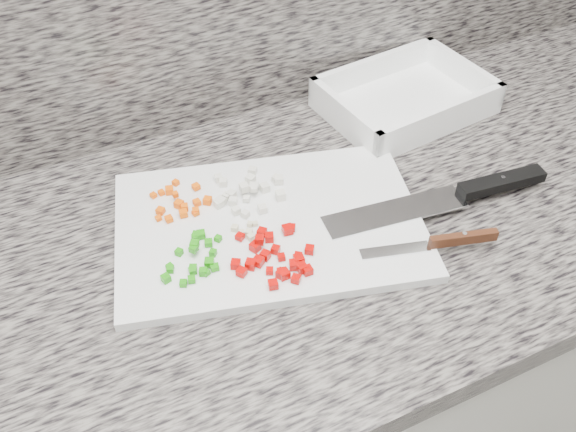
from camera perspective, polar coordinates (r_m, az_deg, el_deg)
name	(u,v)px	position (r m, az deg, el deg)	size (l,w,h in m)	color
cabinet	(245,417)	(1.28, -3.86, -17.39)	(3.92, 0.62, 0.86)	beige
countertop	(230,258)	(0.91, -5.19, -3.70)	(3.96, 0.64, 0.04)	#69635C
cutting_board	(269,225)	(0.91, -1.67, -0.82)	(0.43, 0.29, 0.01)	silver
carrot_pile	(181,202)	(0.94, -9.49, 1.21)	(0.09, 0.09, 0.02)	#F25705
onion_pile	(248,191)	(0.95, -3.62, 2.20)	(0.12, 0.10, 0.02)	silver
green_pepper_pile	(196,257)	(0.86, -8.16, -3.66)	(0.10, 0.09, 0.02)	#1E8D0C
red_pepper_pile	(276,257)	(0.85, -1.11, -3.71)	(0.12, 0.12, 0.02)	#B50502
garlic_pile	(244,232)	(0.89, -3.89, -1.39)	(0.04, 0.04, 0.01)	beige
chef_knife	(466,192)	(0.98, 15.54, 2.07)	(0.35, 0.08, 0.02)	silver
paring_knife	(446,241)	(0.90, 13.88, -2.21)	(0.19, 0.07, 0.02)	silver
tray	(405,100)	(1.16, 10.34, 10.12)	(0.29, 0.23, 0.06)	white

